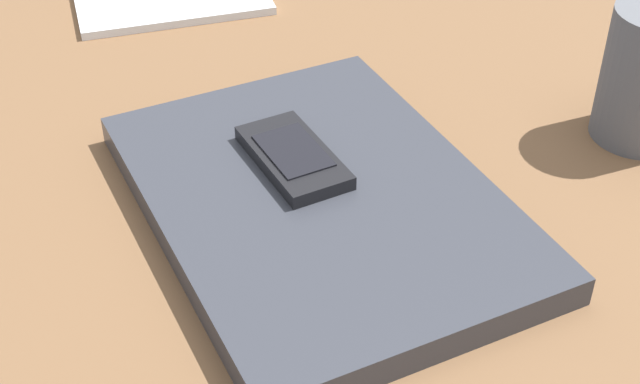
{
  "coord_description": "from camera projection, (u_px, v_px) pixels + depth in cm",
  "views": [
    {
      "loc": [
        -44.17,
        18.79,
        43.79
      ],
      "look_at": [
        4.02,
        3.54,
        5.0
      ],
      "focal_mm": 51.27,
      "sensor_mm": 36.0,
      "label": 1
    }
  ],
  "objects": [
    {
      "name": "desk_surface",
      "position": [
        386.0,
        256.0,
        0.64
      ],
      "size": [
        120.0,
        80.0,
        3.0
      ],
      "primitive_type": "cube",
      "color": "brown",
      "rests_on": "ground"
    },
    {
      "name": "laptop_closed",
      "position": [
        320.0,
        202.0,
        0.64
      ],
      "size": [
        34.4,
        27.02,
        2.2
      ],
      "primitive_type": "cube",
      "rotation": [
        0.0,
        0.0,
        0.15
      ],
      "color": "#33353D",
      "rests_on": "desk_surface"
    },
    {
      "name": "cell_phone_on_laptop",
      "position": [
        293.0,
        157.0,
        0.66
      ],
      "size": [
        10.51,
        6.59,
        1.2
      ],
      "color": "black",
      "rests_on": "laptop_closed"
    }
  ]
}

